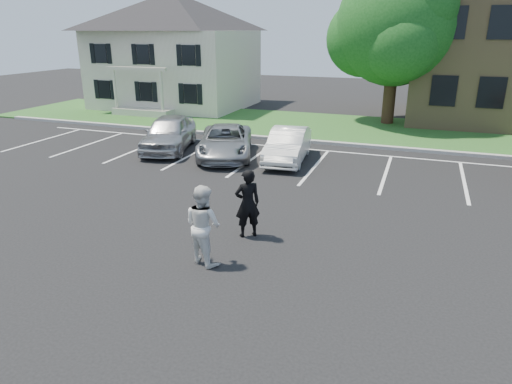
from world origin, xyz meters
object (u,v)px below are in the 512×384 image
tree (398,28)px  car_silver_minivan (225,142)px  man_black_suit (248,203)px  man_white_shirt (203,225)px  car_silver_west (169,133)px  house (175,51)px  car_white_sedan (288,145)px

tree → car_silver_minivan: size_ratio=1.83×
man_black_suit → tree: bearing=-134.7°
man_white_shirt → car_silver_west: size_ratio=0.42×
house → car_white_sedan: (11.71, -11.54, -3.14)m
tree → car_silver_west: (-9.02, -9.85, -4.56)m
man_black_suit → car_white_sedan: man_black_suit is taller
car_white_sedan → man_white_shirt: bearing=-92.4°
man_black_suit → car_silver_minivan: size_ratio=0.39×
house → car_white_sedan: size_ratio=2.47×
house → tree: (15.06, -1.70, 1.52)m
tree → car_silver_minivan: tree is taller
man_black_suit → house: bearing=-93.4°
tree → house: bearing=173.6°
car_silver_west → car_white_sedan: bearing=-15.6°
car_silver_west → car_silver_minivan: size_ratio=0.97×
man_black_suit → car_silver_minivan: 8.29m
house → man_white_shirt: house is taller
house → car_silver_minivan: 15.09m
house → man_black_suit: house is taller
car_silver_west → car_silver_minivan: 2.91m
car_white_sedan → tree: bearing=65.0°
man_black_suit → man_white_shirt: 1.77m
man_white_shirt → car_silver_minivan: (-3.41, 9.04, -0.30)m
man_white_shirt → car_white_sedan: 9.28m
car_white_sedan → car_silver_west: bearing=173.8°
car_silver_minivan → car_white_sedan: (2.77, 0.21, 0.02)m
house → tree: bearing=-6.4°
house → tree: 15.23m
house → car_silver_west: (6.04, -11.55, -3.04)m
car_silver_minivan → tree: bearing=38.8°
man_white_shirt → car_white_sedan: man_white_shirt is taller
man_white_shirt → car_silver_west: 11.19m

